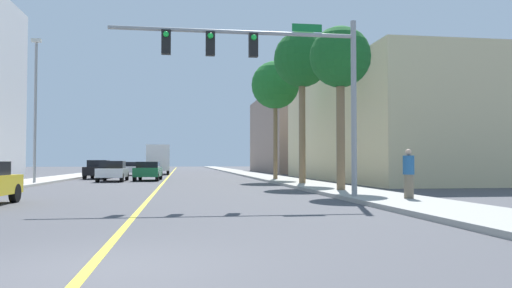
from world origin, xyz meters
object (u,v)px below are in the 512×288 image
Objects in this scene: car_white at (113,171)px; delivery_truck at (158,159)px; car_green at (148,171)px; palm_far at (275,86)px; car_silver at (130,168)px; palm_near at (340,60)px; street_lamp at (35,103)px; car_black at (99,169)px; traffic_signal_mast at (276,66)px; pedestrian at (409,174)px; palm_mid at (302,61)px.

car_white is 0.63× the size of delivery_truck.
palm_far is at bearing -10.96° from car_green.
palm_far reaches higher than car_silver.
car_silver is (-12.23, 30.81, -5.25)m from palm_near.
car_green is at bearing 119.91° from palm_near.
street_lamp is 7.63m from car_white.
car_white is at bearing -98.40° from delivery_truck.
street_lamp reaches higher than car_black.
delivery_truck is at bearing 92.10° from car_green.
palm_near reaches higher than car_silver.
car_white reaches higher than car_green.
traffic_signal_mast reaches higher than pedestrian.
car_silver is 14.68m from car_green.
pedestrian is at bearing -69.83° from car_silver.
car_green is 0.63× the size of delivery_truck.
delivery_truck is (2.69, 3.77, 0.97)m from car_silver.
car_silver is 0.87× the size of car_white.
car_black is at bearing 79.42° from street_lamp.
car_black is at bearing 136.04° from car_green.
car_white is 23.99m from pedestrian.
delivery_truck reaches higher than car_black.
street_lamp reaches higher than car_green.
traffic_signal_mast is at bearing -108.32° from palm_mid.
traffic_signal_mast is 1.02× the size of street_lamp.
car_black is 29.80m from pedestrian.
car_white is (1.88, -5.62, -0.03)m from car_black.
pedestrian is (0.88, -19.69, -5.97)m from palm_far.
palm_far is at bearing 154.73° from car_black.
palm_far is 1.94× the size of car_black.
palm_mid is 20.39m from car_black.
car_green is 18.21m from delivery_truck.
car_green is (4.26, -4.37, -0.04)m from car_black.
traffic_signal_mast reaches higher than delivery_truck.
palm_near is 25.41m from car_black.
pedestrian is (0.63, -12.53, -6.37)m from palm_mid.
car_silver is at bearing 172.92° from pedestrian.
car_silver is 0.55× the size of delivery_truck.
pedestrian is at bearing -17.08° from traffic_signal_mast.
delivery_truck is (-9.29, 20.26, -5.27)m from palm_far.
pedestrian reaches higher than car_silver.
traffic_signal_mast is 5.24× the size of pedestrian.
car_black is 6.10m from car_green.
palm_mid is at bearing -10.48° from street_lamp.
palm_far reaches higher than traffic_signal_mast.
palm_far is 1.18× the size of delivery_truck.
pedestrian is at bearing -63.40° from car_green.
delivery_truck is at bearing -106.39° from car_black.
delivery_truck is at bearing 82.93° from car_white.
car_green reaches higher than car_silver.
street_lamp is at bearing -105.81° from delivery_truck.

